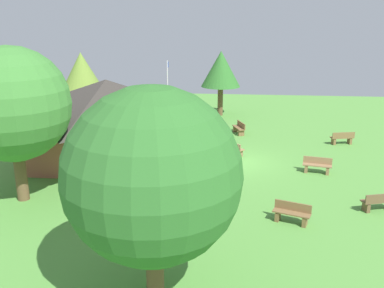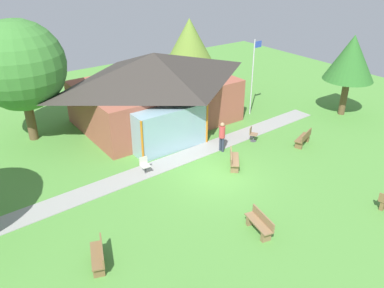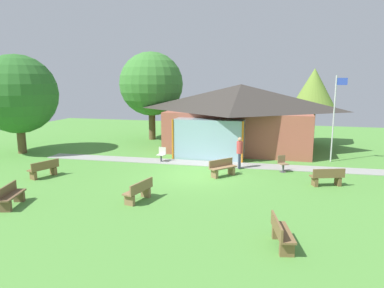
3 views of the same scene
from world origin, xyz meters
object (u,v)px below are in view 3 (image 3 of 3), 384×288
object	(u,v)px
bench_mid_right	(327,178)
bench_front_right	(281,234)
patio_chair_lawn_spare	(283,164)
tree_behind_pavilion_right	(314,90)
bench_mid_left	(44,169)
visitor_on_path	(240,150)
bench_front_center	(139,192)
patio_chair_west	(162,155)
pavilion	(239,116)
flagpole	(335,115)
bench_front_left	(11,196)
tree_behind_pavilion_left	(151,84)
bench_rear_near_path	(223,168)
tree_west_hedge	(18,94)

from	to	relation	value
bench_mid_right	bench_front_right	xyz separation A→B (m)	(-1.95, -6.66, 0.00)
patio_chair_lawn_spare	tree_behind_pavilion_right	bearing A→B (deg)	-136.04
bench_mid_left	visitor_on_path	world-z (taller)	visitor_on_path
bench_front_center	bench_front_right	world-z (taller)	same
patio_chair_west	pavilion	bearing A→B (deg)	-122.99
flagpole	bench_mid_right	distance (m)	5.80
bench_front_left	bench_mid_right	bearing A→B (deg)	100.00
patio_chair_lawn_spare	tree_behind_pavilion_right	world-z (taller)	tree_behind_pavilion_right
bench_front_left	visitor_on_path	distance (m)	11.18
pavilion	tree_behind_pavilion_left	size ratio (longest dim) A/B	1.49
bench_mid_right	bench_front_right	size ratio (longest dim) A/B	1.00
patio_chair_lawn_spare	bench_rear_near_path	bearing A→B (deg)	-4.33
bench_mid_right	visitor_on_path	xyz separation A→B (m)	(-4.28, 2.18, 0.62)
bench_front_right	tree_west_hedge	size ratio (longest dim) A/B	0.24
bench_front_left	tree_behind_pavilion_right	xyz separation A→B (m)	(11.99, 17.12, 3.63)
bench_mid_right	tree_behind_pavilion_left	xyz separation A→B (m)	(-12.33, 9.93, 4.02)
bench_mid_left	bench_rear_near_path	bearing A→B (deg)	-53.66
bench_rear_near_path	visitor_on_path	size ratio (longest dim) A/B	0.82
bench_front_center	tree_behind_pavilion_left	bearing A→B (deg)	31.02
bench_front_right	tree_behind_pavilion_left	xyz separation A→B (m)	(-10.38, 16.60, 4.02)
pavilion	bench_front_center	bearing A→B (deg)	-101.61
visitor_on_path	bench_front_center	bearing A→B (deg)	-36.03
bench_front_left	patio_chair_west	bearing A→B (deg)	144.03
flagpole	bench_front_left	distance (m)	17.11
bench_front_left	tree_behind_pavilion_left	world-z (taller)	tree_behind_pavilion_left
bench_rear_near_path	bench_mid_right	size ratio (longest dim) A/B	0.92
flagpole	visitor_on_path	bearing A→B (deg)	-148.99
flagpole	patio_chair_lawn_spare	xyz separation A→B (m)	(-2.78, -3.12, -2.38)
bench_front_left	bench_front_right	distance (m)	10.08
bench_rear_near_path	tree_behind_pavilion_right	xyz separation A→B (m)	(4.90, 10.78, 3.63)
bench_mid_left	tree_west_hedge	size ratio (longest dim) A/B	0.24
bench_rear_near_path	bench_mid_left	distance (m)	8.91
flagpole	bench_front_right	xyz separation A→B (m)	(-2.73, -11.89, -2.40)
bench_front_center	bench_front_right	distance (m)	6.13
patio_chair_lawn_spare	patio_chair_west	distance (m)	6.96
bench_front_right	bench_mid_right	bearing A→B (deg)	151.25
flagpole	patio_chair_west	world-z (taller)	flagpole
flagpole	patio_chair_lawn_spare	distance (m)	4.81
patio_chair_lawn_spare	visitor_on_path	xyz separation A→B (m)	(-2.29, 0.07, 0.61)
tree_behind_pavilion_left	bench_front_right	bearing A→B (deg)	-57.98
bench_rear_near_path	tree_west_hedge	size ratio (longest dim) A/B	0.22
patio_chair_west	tree_behind_pavilion_right	xyz separation A→B (m)	(8.92, 8.62, 3.62)
bench_mid_right	patio_chair_lawn_spare	bearing A→B (deg)	113.69
bench_front_right	tree_behind_pavilion_left	bearing A→B (deg)	-160.45
bench_mid_left	tree_behind_pavilion_right	bearing A→B (deg)	-25.24
bench_front_left	tree_behind_pavilion_left	size ratio (longest dim) A/B	0.23
pavilion	patio_chair_west	bearing A→B (deg)	-126.59
flagpole	tree_west_hedge	bearing A→B (deg)	-172.45
bench_front_center	visitor_on_path	bearing A→B (deg)	-15.21
bench_rear_near_path	bench_mid_right	world-z (taller)	same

